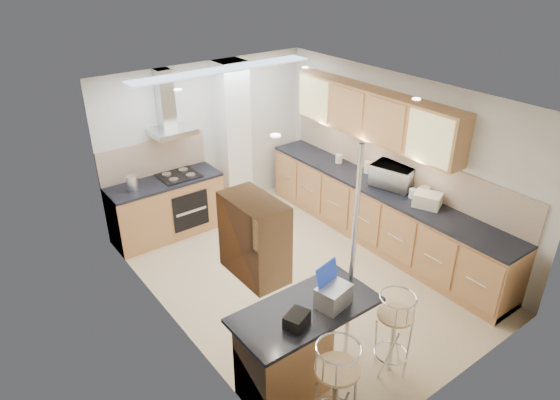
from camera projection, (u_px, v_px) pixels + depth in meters
ground at (300, 275)px, 6.88m from camera, size 4.80×4.80×0.00m
room_shell at (304, 158)px, 6.60m from camera, size 3.64×4.84×2.51m
right_counter at (379, 214)px, 7.46m from camera, size 0.63×4.40×0.92m
back_counter at (167, 207)px, 7.65m from camera, size 1.70×0.63×0.92m
peninsula at (305, 345)px, 5.03m from camera, size 1.47×0.72×0.94m
microwave at (393, 176)px, 7.18m from camera, size 0.54×0.68×0.33m
laptop at (333, 296)px, 4.80m from camera, size 0.37×0.30×0.22m
bag at (297, 320)px, 4.57m from camera, size 0.29×0.25×0.13m
bar_stool_near at (336, 391)px, 4.45m from camera, size 0.48×0.48×1.05m
bar_stool_end at (393, 334)px, 5.15m from camera, size 0.49×0.49×0.98m
jar_a at (368, 167)px, 7.64m from camera, size 0.12×0.12×0.18m
jar_b at (339, 159)px, 7.99m from camera, size 0.15×0.15×0.14m
jar_c at (425, 193)px, 6.86m from camera, size 0.16×0.16×0.18m
jar_d at (412, 193)px, 6.91m from camera, size 0.10×0.10×0.13m
bread_bin at (428, 200)px, 6.67m from camera, size 0.39×0.43×0.18m
kettle at (133, 183)px, 7.09m from camera, size 0.16×0.16×0.22m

